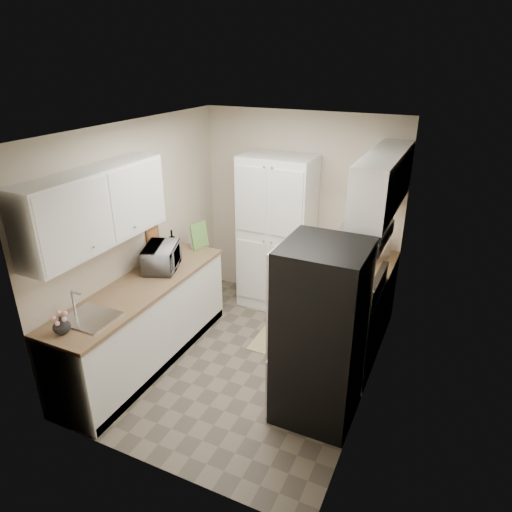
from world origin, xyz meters
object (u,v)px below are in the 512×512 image
(refrigerator, at_px, (320,334))
(wine_bottle, at_px, (172,243))
(electric_range, at_px, (345,326))
(toaster_oven, at_px, (367,249))
(microwave, at_px, (162,257))
(pantry_cabinet, at_px, (277,234))

(refrigerator, relative_size, wine_bottle, 6.07)
(electric_range, bearing_deg, wine_bottle, -179.45)
(toaster_oven, bearing_deg, electric_range, -65.45)
(wine_bottle, bearing_deg, electric_range, 0.55)
(refrigerator, distance_m, microwave, 2.01)
(wine_bottle, bearing_deg, pantry_cabinet, 45.17)
(wine_bottle, height_order, toaster_oven, wine_bottle)
(refrigerator, distance_m, wine_bottle, 2.23)
(pantry_cabinet, xyz_separation_m, microwave, (-0.82, -1.32, 0.06))
(pantry_cabinet, relative_size, wine_bottle, 7.14)
(wine_bottle, distance_m, toaster_oven, 2.27)
(microwave, height_order, toaster_oven, microwave)
(toaster_oven, bearing_deg, microwave, -124.10)
(pantry_cabinet, relative_size, electric_range, 1.77)
(pantry_cabinet, height_order, electric_range, pantry_cabinet)
(microwave, bearing_deg, pantry_cabinet, -53.55)
(refrigerator, height_order, microwave, refrigerator)
(wine_bottle, relative_size, toaster_oven, 0.65)
(pantry_cabinet, xyz_separation_m, toaster_oven, (1.17, -0.11, 0.04))
(refrigerator, distance_m, toaster_oven, 1.63)
(electric_range, height_order, toaster_oven, toaster_oven)
(pantry_cabinet, relative_size, refrigerator, 1.18)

